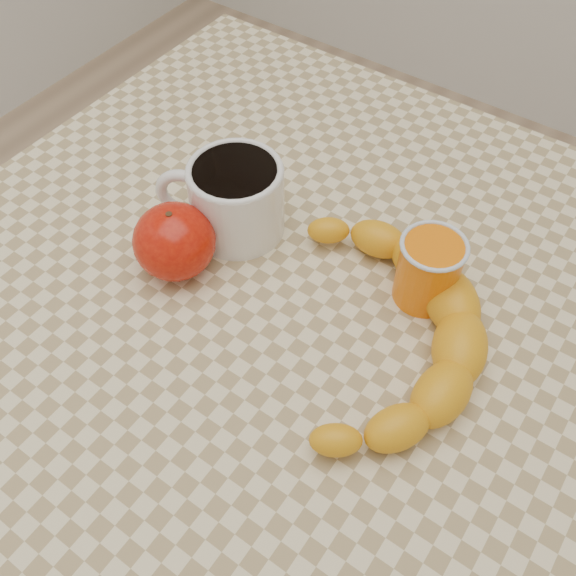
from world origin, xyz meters
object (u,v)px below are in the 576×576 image
Objects in this scene: table at (288,347)px; orange_juice_glass at (428,270)px; coffee_mug at (234,196)px; apple at (174,241)px; banana at (385,327)px.

orange_juice_glass is at bearing 38.16° from table.
coffee_mug is 1.44× the size of apple.
orange_juice_glass is 0.25m from apple.
table is at bearing 13.47° from apple.
orange_juice_glass is at bearing 8.78° from coffee_mug.
coffee_mug reaches higher than banana.
apple reaches higher than banana.
coffee_mug reaches higher than orange_juice_glass.
table is 10.56× the size of orange_juice_glass.
apple reaches higher than orange_juice_glass.
table is 0.15m from banana.
apple is (-0.23, -0.11, -0.00)m from orange_juice_glass.
banana is at bearing 5.89° from table.
orange_juice_glass is at bearing 26.47° from apple.
apple is 0.22m from banana.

